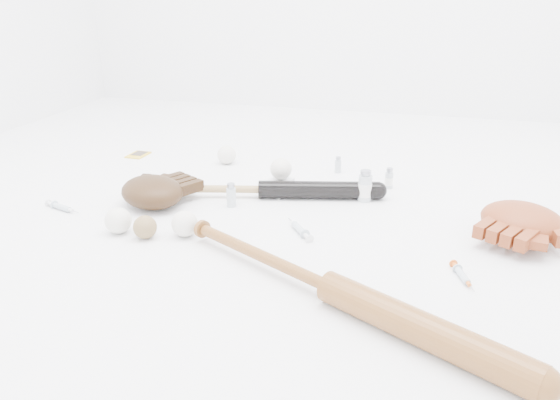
% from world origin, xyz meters
% --- Properties ---
extents(bat_dark, '(0.79, 0.24, 0.06)m').
position_xyz_m(bat_dark, '(-0.08, 0.13, 0.03)').
color(bat_dark, black).
rests_on(bat_dark, ground).
extents(bat_wood, '(0.87, 0.51, 0.07)m').
position_xyz_m(bat_wood, '(0.25, -0.43, 0.03)').
color(bat_wood, brown).
rests_on(bat_wood, ground).
extents(glove_dark, '(0.35, 0.35, 0.09)m').
position_xyz_m(glove_dark, '(-0.39, -0.02, 0.05)').
color(glove_dark, black).
rests_on(glove_dark, ground).
extents(glove_tan, '(0.36, 0.36, 0.10)m').
position_xyz_m(glove_tan, '(0.70, 0.04, 0.05)').
color(glove_tan, maroon).
rests_on(glove_tan, ground).
extents(trading_card, '(0.07, 0.10, 0.01)m').
position_xyz_m(trading_card, '(-0.70, 0.45, 0.00)').
color(trading_card, gold).
rests_on(trading_card, ground).
extents(pedestal, '(0.09, 0.09, 0.04)m').
position_xyz_m(pedestal, '(-0.04, 0.22, 0.02)').
color(pedestal, white).
rests_on(pedestal, ground).
extents(baseball_on_pedestal, '(0.07, 0.07, 0.07)m').
position_xyz_m(baseball_on_pedestal, '(-0.04, 0.22, 0.07)').
color(baseball_on_pedestal, white).
rests_on(baseball_on_pedestal, pedestal).
extents(baseball_left, '(0.07, 0.07, 0.07)m').
position_xyz_m(baseball_left, '(-0.39, -0.23, 0.04)').
color(baseball_left, white).
rests_on(baseball_left, ground).
extents(baseball_upper, '(0.07, 0.07, 0.07)m').
position_xyz_m(baseball_upper, '(-0.31, 0.44, 0.04)').
color(baseball_upper, white).
rests_on(baseball_upper, ground).
extents(baseball_mid, '(0.07, 0.07, 0.07)m').
position_xyz_m(baseball_mid, '(-0.20, -0.20, 0.04)').
color(baseball_mid, white).
rests_on(baseball_mid, ground).
extents(baseball_aged, '(0.07, 0.07, 0.07)m').
position_xyz_m(baseball_aged, '(-0.30, -0.24, 0.03)').
color(baseball_aged, olive).
rests_on(baseball_aged, ground).
extents(syringe_0, '(0.16, 0.07, 0.02)m').
position_xyz_m(syringe_0, '(-0.64, -0.13, 0.01)').
color(syringe_0, '#ADBCC6').
rests_on(syringe_0, ground).
extents(syringe_1, '(0.12, 0.15, 0.02)m').
position_xyz_m(syringe_1, '(0.10, -0.10, 0.01)').
color(syringe_1, '#ADBCC6').
rests_on(syringe_1, ground).
extents(syringe_2, '(0.08, 0.13, 0.02)m').
position_xyz_m(syringe_2, '(0.00, 0.18, 0.01)').
color(syringe_2, '#ADBCC6').
rests_on(syringe_2, ground).
extents(syringe_3, '(0.07, 0.15, 0.02)m').
position_xyz_m(syringe_3, '(0.54, -0.25, 0.01)').
color(syringe_3, '#ADBCC6').
rests_on(syringe_3, ground).
extents(vial_0, '(0.03, 0.03, 0.07)m').
position_xyz_m(vial_0, '(0.32, 0.33, 0.04)').
color(vial_0, '#B1BBC2').
rests_on(vial_0, ground).
extents(vial_1, '(0.02, 0.02, 0.06)m').
position_xyz_m(vial_1, '(0.12, 0.45, 0.03)').
color(vial_1, '#B1BBC2').
rests_on(vial_1, ground).
extents(vial_2, '(0.03, 0.03, 0.08)m').
position_xyz_m(vial_2, '(-0.15, 0.04, 0.04)').
color(vial_2, '#B1BBC2').
rests_on(vial_2, ground).
extents(vial_3, '(0.04, 0.04, 0.10)m').
position_xyz_m(vial_3, '(0.25, 0.19, 0.05)').
color(vial_3, '#B1BBC2').
rests_on(vial_3, ground).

